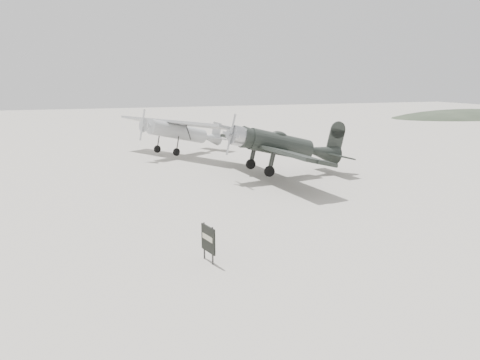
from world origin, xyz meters
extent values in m
plane|color=gray|center=(0.00, 0.00, 0.00)|extent=(160.00, 160.00, 0.00)
ellipsoid|color=#2A3426|center=(50.00, 40.00, 0.00)|extent=(32.00, 16.00, 5.20)
cylinder|color=black|center=(4.37, 9.14, 1.91)|extent=(4.01, 1.56, 1.25)
cone|color=black|center=(7.30, 9.37, 1.96)|extent=(2.41, 1.34, 1.16)
cylinder|color=#ADAFB2|center=(1.65, 8.92, 1.91)|extent=(0.89, 1.17, 1.11)
cone|color=#ADAFB2|center=(1.12, 8.88, 1.91)|extent=(0.35, 0.52, 0.50)
cube|color=#ADAFB2|center=(1.18, 8.88, 1.91)|extent=(0.07, 0.16, 2.32)
ellipsoid|color=black|center=(4.19, 9.12, 2.46)|extent=(1.03, 0.68, 0.41)
cube|color=black|center=(3.74, 9.09, 1.60)|extent=(2.72, 10.83, 0.20)
cube|color=black|center=(8.01, 9.42, 2.00)|extent=(1.28, 3.81, 0.09)
cube|color=black|center=(8.15, 9.44, 2.76)|extent=(1.07, 0.17, 1.61)
cylinder|color=black|center=(3.48, 7.86, 0.38)|extent=(0.62, 0.19, 0.61)
cylinder|color=black|center=(3.29, 10.26, 0.38)|extent=(0.62, 0.19, 0.61)
cylinder|color=#333333|center=(3.48, 7.86, 0.97)|extent=(0.11, 0.11, 1.25)
cylinder|color=#333333|center=(3.29, 10.26, 0.97)|extent=(0.11, 0.11, 1.25)
cylinder|color=black|center=(8.24, 9.44, 1.57)|extent=(0.20, 0.09, 0.20)
cylinder|color=#A6A9AB|center=(0.48, 19.15, 1.80)|extent=(5.11, 3.46, 1.10)
cone|color=#A6A9AB|center=(3.56, 20.83, 1.80)|extent=(2.07, 1.75, 1.00)
cone|color=#A6A9AB|center=(-2.07, 17.76, 1.80)|extent=(1.03, 1.20, 1.04)
cube|color=#A6A9AB|center=(-2.43, 17.57, 1.80)|extent=(0.11, 0.15, 2.21)
cube|color=#A6A9AB|center=(0.13, 18.96, 2.43)|extent=(6.95, 10.61, 0.18)
cube|color=#A6A9AB|center=(4.01, 21.07, 1.85)|extent=(2.42, 3.43, 0.08)
cube|color=#A6A9AB|center=(4.09, 21.12, 2.51)|extent=(0.83, 0.50, 1.30)
cylinder|color=black|center=(0.30, 17.80, 0.28)|extent=(0.56, 0.39, 0.56)
cylinder|color=black|center=(-0.75, 19.73, 0.28)|extent=(0.56, 0.39, 0.56)
cylinder|color=#333333|center=(0.30, 17.80, 0.85)|extent=(0.12, 0.12, 1.20)
cylinder|color=#333333|center=(-0.75, 19.73, 0.85)|extent=(0.12, 0.12, 1.20)
cylinder|color=black|center=(4.18, 21.17, 1.50)|extent=(0.19, 0.15, 0.18)
cylinder|color=#333333|center=(-3.11, -2.28, 0.61)|extent=(0.07, 0.07, 1.23)
cylinder|color=#333333|center=(-3.23, -1.72, 0.61)|extent=(0.07, 0.07, 1.23)
cube|color=black|center=(-3.17, -2.00, 0.75)|extent=(0.23, 0.84, 0.85)
cube|color=beige|center=(-3.20, -2.01, 0.80)|extent=(0.15, 0.65, 0.17)
camera|label=1|loc=(-6.97, -15.59, 5.74)|focal=35.00mm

